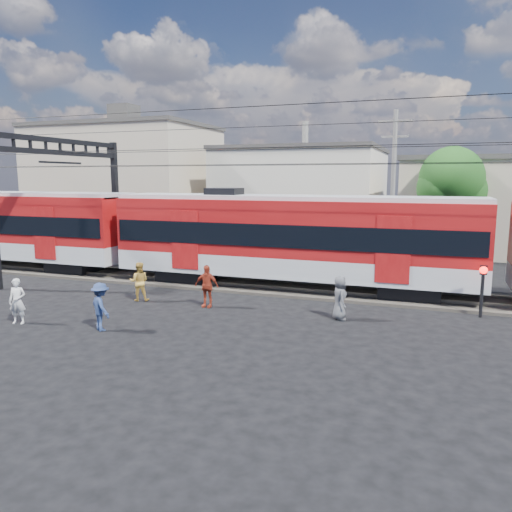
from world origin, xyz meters
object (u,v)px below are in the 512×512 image
object	(u,v)px
pedestrian_a	(17,301)
crossing_signal	(483,281)
commuter_train	(296,236)
pedestrian_c	(101,307)

from	to	relation	value
pedestrian_a	crossing_signal	size ratio (longest dim) A/B	0.83
commuter_train	pedestrian_c	bearing A→B (deg)	-118.68
pedestrian_a	pedestrian_c	bearing A→B (deg)	-11.94
pedestrian_c	crossing_signal	xyz separation A→B (m)	(11.79, 5.90, 0.52)
pedestrian_a	crossing_signal	distance (m)	16.21
commuter_train	pedestrian_c	distance (m)	9.22
commuter_train	pedestrian_a	distance (m)	11.31
pedestrian_a	crossing_signal	world-z (taller)	crossing_signal
commuter_train	pedestrian_c	size ratio (longest dim) A/B	31.75
pedestrian_a	pedestrian_c	distance (m)	3.18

